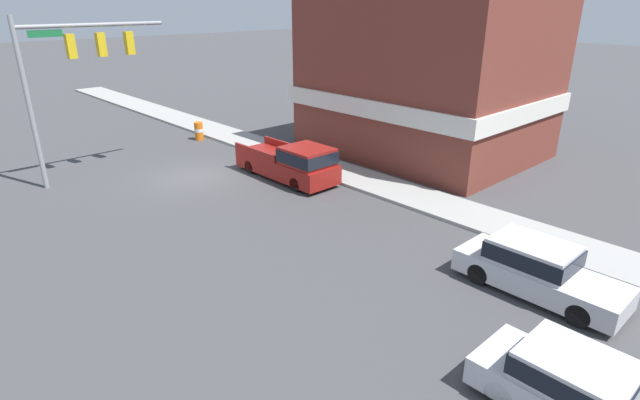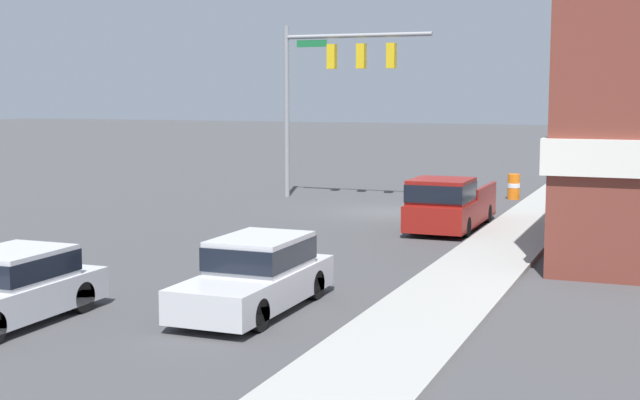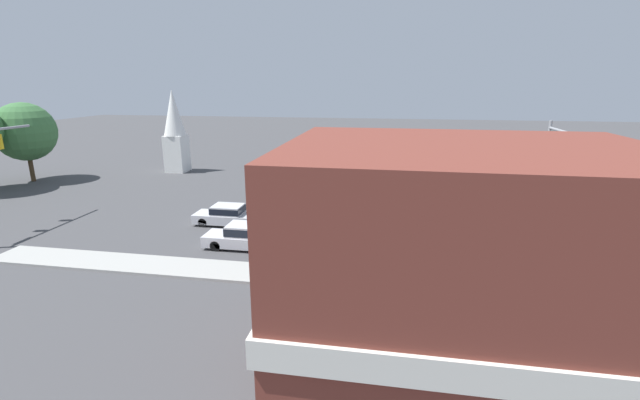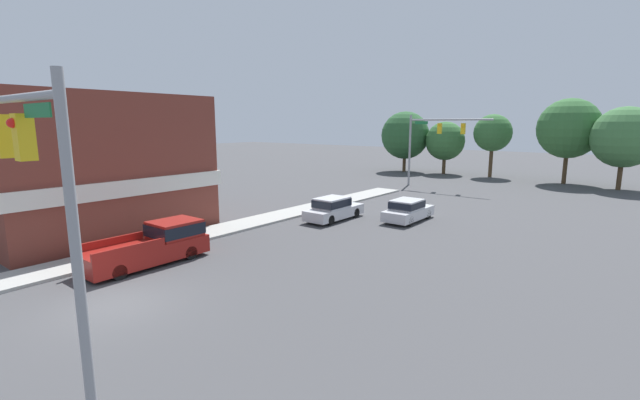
{
  "view_description": "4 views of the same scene",
  "coord_description": "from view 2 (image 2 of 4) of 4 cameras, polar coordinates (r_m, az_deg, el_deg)",
  "views": [
    {
      "loc": [
        11.22,
        21.08,
        8.08
      ],
      "look_at": [
        0.39,
        9.5,
        1.7
      ],
      "focal_mm": 28.0,
      "sensor_mm": 36.0,
      "label": 1
    },
    {
      "loc": [
        -10.24,
        32.88,
        4.6
      ],
      "look_at": [
        -1.14,
        9.9,
        1.63
      ],
      "focal_mm": 50.0,
      "sensor_mm": 36.0,
      "label": 2
    },
    {
      "loc": [
        -26.02,
        7.13,
        10.01
      ],
      "look_at": [
        -0.07,
        11.62,
        2.76
      ],
      "focal_mm": 24.0,
      "sensor_mm": 36.0,
      "label": 3
    },
    {
      "loc": [
        14.77,
        -6.85,
        6.47
      ],
      "look_at": [
        -0.73,
        12.82,
        1.99
      ],
      "focal_mm": 24.0,
      "sensor_mm": 36.0,
      "label": 4
    }
  ],
  "objects": [
    {
      "name": "construction_barrel",
      "position": [
        39.67,
        12.29,
        0.85
      ],
      "size": [
        0.54,
        0.54,
        1.1
      ],
      "color": "orange",
      "rests_on": "ground"
    },
    {
      "name": "sidewalk_curb",
      "position": [
        33.5,
        13.61,
        -1.11
      ],
      "size": [
        2.4,
        60.0,
        0.14
      ],
      "color": "#9E9E99",
      "rests_on": "ground"
    },
    {
      "name": "pickup_truck_parked",
      "position": [
        30.28,
        8.22,
        -0.23
      ],
      "size": [
        1.97,
        5.67,
        1.83
      ],
      "color": "black",
      "rests_on": "ground"
    },
    {
      "name": "near_signal_assembly",
      "position": [
        38.78,
        0.82,
        8.21
      ],
      "size": [
        6.66,
        0.49,
        7.53
      ],
      "color": "gray",
      "rests_on": "ground"
    },
    {
      "name": "car_oncoming",
      "position": [
        18.97,
        -19.25,
        -5.2
      ],
      "size": [
        1.8,
        4.38,
        1.47
      ],
      "rotation": [
        0.0,
        0.0,
        3.14
      ],
      "color": "black",
      "rests_on": "ground"
    },
    {
      "name": "car_lead",
      "position": [
        19.05,
        -4.03,
        -4.65
      ],
      "size": [
        1.77,
        4.76,
        1.56
      ],
      "color": "black",
      "rests_on": "ground"
    },
    {
      "name": "ground_plane",
      "position": [
        34.75,
        4.26,
        -0.77
      ],
      "size": [
        200.0,
        200.0,
        0.0
      ],
      "primitive_type": "plane",
      "color": "#424244"
    }
  ]
}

